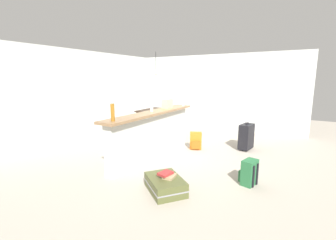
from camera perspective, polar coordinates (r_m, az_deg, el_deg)
The scene contains 17 objects.
ground_plane at distance 5.56m, azimuth 2.25°, elevation -8.13°, with size 13.00×13.00×0.05m, color #ADA393.
wall_back at distance 7.24m, azimuth -19.61°, elevation 5.91°, with size 6.60×0.10×2.50m, color silver.
wall_right at distance 8.20m, azimuth 10.59°, elevation 6.79°, with size 0.10×6.00×2.50m, color silver.
partition_half_wall at distance 5.17m, azimuth -3.60°, elevation -3.73°, with size 2.80×0.20×0.96m, color silver.
bar_countertop at distance 5.08m, azimuth -3.66°, elevation 1.79°, with size 2.96×0.40×0.05m, color #93704C.
bottle_amber at distance 4.03m, azimuth -13.43°, elevation 1.80°, with size 0.07×0.07×0.30m, color #9E661E.
bottle_white at distance 5.05m, azimuth -4.04°, elevation 3.32°, with size 0.07×0.07×0.22m, color silver.
bottle_clear at distance 6.10m, azimuth 3.71°, elevation 4.58°, with size 0.07×0.07×0.23m, color silver.
grocery_bag at distance 5.63m, azimuth -0.19°, elevation 4.04°, with size 0.26×0.18×0.22m, color beige.
dining_table at distance 7.36m, azimuth -3.15°, elevation 1.83°, with size 1.10×0.80×0.74m.
dining_chair_near_partition at distance 7.08m, azimuth 0.08°, elevation 0.43°, with size 0.40×0.40×0.93m.
pendant_lamp at distance 7.20m, azimuth -2.99°, elevation 11.72°, with size 0.34×0.34×0.71m.
suitcase_flat_olive at distance 3.73m, azimuth -0.69°, elevation -15.51°, with size 0.82×0.86×0.22m.
backpack_green at distance 4.13m, azimuth 19.23°, elevation -12.10°, with size 0.32×0.29×0.42m.
backpack_orange at distance 5.76m, azimuth 6.81°, elevation -5.16°, with size 0.31×0.33×0.42m.
suitcase_upright_black at distance 5.97m, azimuth 18.64°, elevation -3.82°, with size 0.47×0.30×0.67m.
book_stack at distance 3.69m, azimuth -0.14°, elevation -13.29°, with size 0.26×0.25×0.08m.
Camera 1 is at (-4.65, -2.47, 1.74)m, focal length 24.86 mm.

